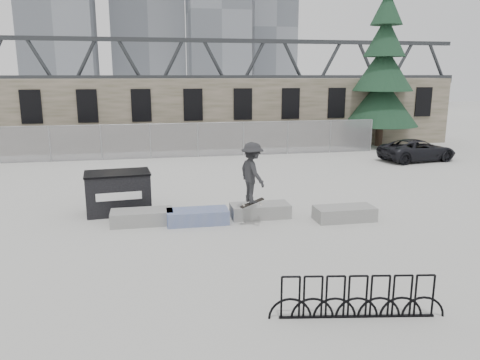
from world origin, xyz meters
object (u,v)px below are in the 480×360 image
planter_offset (344,213)px  dumpster (118,192)px  spruce_tree (383,77)px  skateboarder (252,173)px  suv (417,150)px  planter_center_right (260,210)px  planter_center_left (198,216)px  planter_far_left (142,216)px  bike_rack (358,297)px

planter_offset → dumpster: dumpster is taller
spruce_tree → skateboarder: 19.76m
spruce_tree → suv: 7.00m
dumpster → skateboarder: skateboarder is taller
planter_center_right → planter_center_left: bearing=-172.9°
planter_center_left → spruce_tree: 20.71m
planter_center_left → skateboarder: 2.34m
planter_far_left → bike_rack: size_ratio=0.56×
planter_center_left → suv: 16.10m
planter_far_left → planter_center_right: bearing=-0.1°
planter_center_right → spruce_tree: spruce_tree is taller
planter_offset → skateboarder: 3.51m
planter_center_left → bike_rack: bearing=-69.5°
dumpster → planter_far_left: bearing=-66.7°
bike_rack → skateboarder: 6.33m
spruce_tree → planter_offset: bearing=-120.8°
spruce_tree → skateboarder: bearing=-128.8°
planter_center_left → skateboarder: bearing=-18.6°
planter_center_left → planter_offset: (4.88, -0.61, 0.00)m
suv → bike_rack: bearing=137.2°
planter_center_left → suv: size_ratio=0.46×
bike_rack → spruce_tree: size_ratio=0.31×
planter_center_left → bike_rack: 7.17m
planter_far_left → planter_center_left: (1.80, -0.28, 0.00)m
planter_center_right → planter_offset: size_ratio=1.00×
suv → skateboarder: 15.11m
planter_center_right → planter_offset: (2.70, -0.88, 0.00)m
planter_center_right → skateboarder: 1.79m
dumpster → suv: dumpster is taller
planter_center_left → dumpster: dumpster is taller
planter_center_right → suv: size_ratio=0.46×
planter_center_left → spruce_tree: spruce_tree is taller
suv → dumpster: bearing=106.2°
dumpster → skateboarder: (4.31, -2.33, 1.01)m
bike_rack → suv: size_ratio=0.81×
planter_far_left → planter_center_left: 1.82m
planter_far_left → skateboarder: skateboarder is taller
bike_rack → planter_center_left: bearing=110.5°
planter_offset → spruce_tree: size_ratio=0.17×
bike_rack → skateboarder: (-0.80, 6.14, 1.32)m
bike_rack → suv: (10.86, 15.67, 0.17)m
suv → planter_center_right: bearing=119.8°
planter_center_left → suv: bearing=33.8°
planter_center_right → dumpster: dumpster is taller
planter_far_left → planter_center_right: 3.97m
planter_far_left → planter_center_left: size_ratio=1.00×
bike_rack → spruce_tree: 24.60m
spruce_tree → planter_center_left: bearing=-133.6°
planter_far_left → suv: (15.17, 8.67, 0.36)m
dumpster → suv: (15.98, 7.19, -0.13)m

